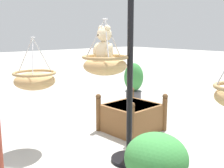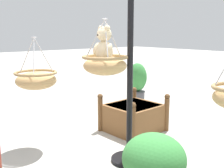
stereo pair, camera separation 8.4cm
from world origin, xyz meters
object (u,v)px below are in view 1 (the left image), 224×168
(display_pole_central, at_px, (130,98))
(hanging_basket_right_low, at_px, (35,80))
(potted_plant_flowering_red, at_px, (134,82))
(potted_plant_trailing_ivy, at_px, (156,164))
(teddy_bear, at_px, (104,47))
(wooden_planter_box, at_px, (132,116))
(hanging_basket_with_teddy, at_px, (105,64))

(display_pole_central, height_order, hanging_basket_right_low, display_pole_central)
(potted_plant_flowering_red, bearing_deg, potted_plant_trailing_ivy, 137.80)
(teddy_bear, relative_size, potted_plant_flowering_red, 0.48)
(teddy_bear, bearing_deg, wooden_planter_box, -60.83)
(teddy_bear, height_order, wooden_planter_box, teddy_bear)
(teddy_bear, bearing_deg, potted_plant_flowering_red, -52.12)
(potted_plant_flowering_red, bearing_deg, hanging_basket_right_low, 107.84)
(hanging_basket_right_low, relative_size, potted_plant_trailing_ivy, 1.06)
(hanging_basket_right_low, distance_m, potted_plant_flowering_red, 2.94)
(display_pole_central, relative_size, potted_plant_trailing_ivy, 3.87)
(wooden_planter_box, height_order, potted_plant_trailing_ivy, potted_plant_trailing_ivy)
(teddy_bear, distance_m, wooden_planter_box, 1.67)
(hanging_basket_with_teddy, height_order, potted_plant_flowering_red, hanging_basket_with_teddy)
(hanging_basket_with_teddy, relative_size, teddy_bear, 1.48)
(teddy_bear, bearing_deg, potted_plant_trailing_ivy, 173.04)
(hanging_basket_right_low, xyz_separation_m, wooden_planter_box, (-0.37, -1.45, -0.71))
(hanging_basket_with_teddy, xyz_separation_m, potted_plant_trailing_ivy, (-0.89, 0.13, -0.84))
(display_pole_central, relative_size, wooden_planter_box, 2.81)
(display_pole_central, relative_size, teddy_bear, 5.92)
(teddy_bear, relative_size, hanging_basket_right_low, 0.62)
(hanging_basket_with_teddy, relative_size, potted_plant_flowering_red, 0.71)
(teddy_bear, bearing_deg, hanging_basket_right_low, 22.48)
(wooden_planter_box, bearing_deg, hanging_basket_with_teddy, 119.68)
(hanging_basket_with_teddy, distance_m, potted_plant_trailing_ivy, 1.23)
(potted_plant_trailing_ivy, bearing_deg, wooden_planter_box, -38.17)
(potted_plant_flowering_red, bearing_deg, display_pole_central, 133.54)
(hanging_basket_right_low, relative_size, potted_plant_flowering_red, 0.77)
(wooden_planter_box, relative_size, potted_plant_flowering_red, 1.01)
(potted_plant_flowering_red, xyz_separation_m, potted_plant_trailing_ivy, (-2.73, 2.48, -0.11))
(wooden_planter_box, bearing_deg, potted_plant_trailing_ivy, 141.83)
(wooden_planter_box, bearing_deg, teddy_bear, 119.17)
(display_pole_central, bearing_deg, potted_plant_flowering_red, -46.46)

